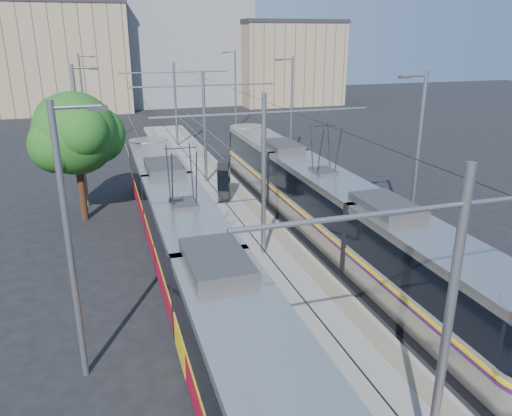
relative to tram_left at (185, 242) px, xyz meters
name	(u,v)px	position (x,y,z in m)	size (l,w,h in m)	color
ground	(346,367)	(3.60, -6.97, -1.71)	(160.00, 160.00, 0.00)	black
platform	(217,197)	(3.60, 10.03, -1.56)	(4.00, 50.00, 0.30)	gray
tactile_strip_left	(193,197)	(2.15, 10.03, -1.40)	(0.70, 50.00, 0.01)	gray
tactile_strip_right	(240,192)	(5.05, 10.03, -1.40)	(0.70, 50.00, 0.01)	gray
rails	(217,199)	(3.60, 10.03, -1.69)	(8.71, 70.00, 0.03)	gray
tram_left	(185,242)	(0.00, 0.00, 0.00)	(2.43, 27.76, 5.50)	black
tram_right	(322,200)	(7.20, 2.78, 0.15)	(2.43, 27.99, 5.50)	black
catenary	(227,134)	(3.60, 7.18, 2.81)	(9.20, 70.00, 7.00)	slate
street_lamps	(201,120)	(3.60, 14.03, 2.47)	(15.18, 38.22, 8.00)	slate
shelter	(224,180)	(3.76, 8.79, -0.18)	(0.97, 1.22, 2.35)	black
tree	(81,134)	(-3.76, 8.97, 2.90)	(4.69, 4.34, 6.82)	#382314
building_left	(63,57)	(-6.40, 53.03, 5.05)	(16.32, 12.24, 13.49)	#9E846B
building_centre	(181,44)	(9.60, 57.03, 6.52)	(18.36, 14.28, 16.43)	gray
building_right	(287,62)	(23.60, 51.03, 4.00)	(14.28, 10.20, 11.41)	#9E846B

